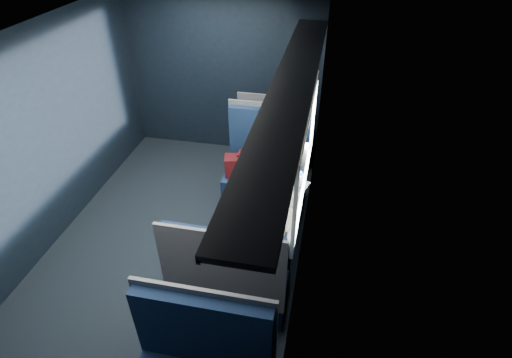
% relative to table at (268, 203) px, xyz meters
% --- Properties ---
extents(ground, '(2.80, 4.20, 0.01)m').
position_rel_table_xyz_m(ground, '(-1.03, 0.00, -0.67)').
color(ground, black).
extents(room_shell, '(3.00, 4.40, 2.40)m').
position_rel_table_xyz_m(room_shell, '(-1.01, 0.00, 0.81)').
color(room_shell, black).
rests_on(room_shell, ground).
extents(table, '(0.62, 1.00, 0.74)m').
position_rel_table_xyz_m(table, '(0.00, 0.00, 0.00)').
color(table, '#54565E').
rests_on(table, ground).
extents(seat_bay_near, '(1.04, 0.62, 1.26)m').
position_rel_table_xyz_m(seat_bay_near, '(-0.20, 0.87, -0.24)').
color(seat_bay_near, '#0C1934').
rests_on(seat_bay_near, ground).
extents(seat_bay_far, '(1.04, 0.62, 1.26)m').
position_rel_table_xyz_m(seat_bay_far, '(-0.18, -0.87, -0.25)').
color(seat_bay_far, '#0C1934').
rests_on(seat_bay_far, ground).
extents(seat_row_front, '(1.04, 0.51, 1.16)m').
position_rel_table_xyz_m(seat_row_front, '(-0.18, 1.80, -0.25)').
color(seat_row_front, '#0C1934').
rests_on(seat_row_front, ground).
extents(man, '(0.53, 0.56, 1.32)m').
position_rel_table_xyz_m(man, '(0.07, 0.70, 0.06)').
color(man, black).
rests_on(man, ground).
extents(woman, '(0.53, 0.56, 1.32)m').
position_rel_table_xyz_m(woman, '(0.07, -0.71, 0.06)').
color(woman, black).
rests_on(woman, ground).
extents(papers, '(0.74, 0.89, 0.01)m').
position_rel_table_xyz_m(papers, '(0.04, 0.05, 0.08)').
color(papers, white).
rests_on(papers, table).
extents(laptop, '(0.23, 0.29, 0.21)m').
position_rel_table_xyz_m(laptop, '(0.18, -0.01, 0.13)').
color(laptop, silver).
rests_on(laptop, table).
extents(bottle_small, '(0.07, 0.07, 0.23)m').
position_rel_table_xyz_m(bottle_small, '(0.30, 0.19, 0.18)').
color(bottle_small, silver).
rests_on(bottle_small, table).
extents(cup, '(0.07, 0.07, 0.09)m').
position_rel_table_xyz_m(cup, '(0.18, 0.44, 0.12)').
color(cup, white).
rests_on(cup, table).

